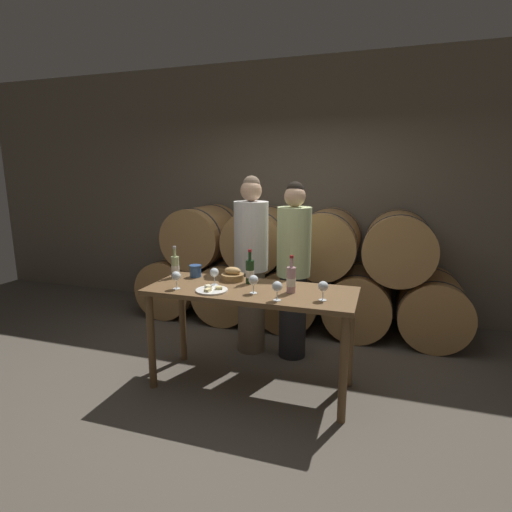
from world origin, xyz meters
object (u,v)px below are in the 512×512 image
person_left (251,264)px  wine_glass_far_left (176,276)px  wine_glass_far_right (323,287)px  cheese_plate (212,290)px  wine_glass_right (277,287)px  wine_bottle_rose (291,279)px  wine_glass_center (253,280)px  wine_glass_left (214,273)px  bread_basket (233,275)px  person_right (293,270)px  wine_bottle_red (250,271)px  wine_bottle_white (175,267)px  blue_crock (195,270)px  tasting_table (251,303)px

person_left → wine_glass_far_left: size_ratio=12.05×
wine_glass_far_left → wine_glass_far_right: size_ratio=1.00×
cheese_plate → wine_glass_right: size_ratio=1.75×
wine_bottle_rose → wine_glass_far_right: wine_bottle_rose is taller
wine_glass_far_left → wine_glass_center: bearing=7.2°
wine_glass_right → wine_glass_far_right: same height
wine_glass_left → cheese_plate: bearing=-73.3°
bread_basket → wine_glass_left: (-0.09, -0.19, 0.06)m
bread_basket → wine_glass_far_right: size_ratio=1.35×
person_right → wine_bottle_red: (-0.26, -0.54, 0.09)m
person_left → wine_bottle_white: 0.79m
wine_glass_far_right → person_right: bearing=116.5°
person_left → blue_crock: (-0.38, -0.49, 0.02)m
wine_bottle_white → wine_glass_left: size_ratio=1.95×
wine_bottle_white → tasting_table: bearing=-9.9°
bread_basket → cheese_plate: size_ratio=0.77×
person_left → wine_glass_right: bearing=-60.9°
wine_bottle_rose → wine_glass_far_left: wine_bottle_rose is taller
wine_bottle_rose → wine_glass_left: wine_bottle_rose is taller
blue_crock → wine_glass_far_left: wine_glass_far_left is taller
tasting_table → cheese_plate: bearing=-149.8°
tasting_table → wine_bottle_white: 0.82m
wine_glass_left → wine_glass_right: same height
wine_bottle_red → wine_bottle_rose: wine_bottle_rose is taller
wine_bottle_red → wine_glass_right: size_ratio=2.01×
person_left → wine_glass_right: (0.52, -0.93, 0.07)m
bread_basket → wine_glass_right: size_ratio=1.35×
blue_crock → bread_basket: (0.37, -0.01, -0.01)m
person_right → wine_bottle_rose: bearing=-78.8°
tasting_table → wine_glass_far_right: wine_glass_far_right is taller
wine_bottle_white → bread_basket: wine_bottle_white is taller
tasting_table → wine_glass_left: wine_glass_left is taller
person_right → bread_basket: person_right is taller
wine_glass_far_left → wine_glass_left: 0.32m
wine_bottle_red → cheese_plate: 0.40m
blue_crock → wine_glass_far_right: size_ratio=0.75×
person_right → blue_crock: (-0.81, -0.49, 0.05)m
bread_basket → person_left: bearing=89.2°
person_left → wine_bottle_red: bearing=-72.5°
wine_glass_left → wine_glass_center: size_ratio=1.00×
blue_crock → bread_basket: size_ratio=0.56×
wine_bottle_rose → wine_glass_left: size_ratio=2.04×
bread_basket → cheese_plate: 0.37m
tasting_table → person_left: size_ratio=0.96×
cheese_plate → wine_glass_far_left: size_ratio=1.75×
wine_glass_right → blue_crock: bearing=153.9°
person_right → blue_crock: bearing=-148.8°
bread_basket → wine_glass_far_left: (-0.34, -0.39, 0.06)m
wine_bottle_rose → wine_glass_center: (-0.28, -0.12, -0.00)m
cheese_plate → wine_glass_far_right: 0.90m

